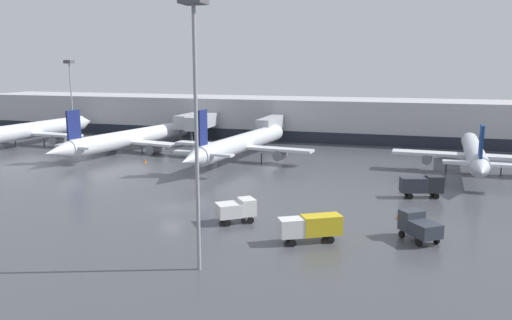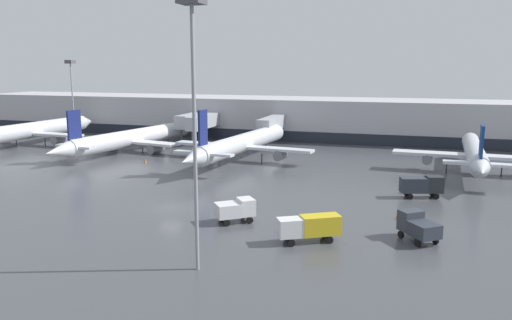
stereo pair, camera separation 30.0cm
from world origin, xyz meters
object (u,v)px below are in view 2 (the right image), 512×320
(parked_jet_0, at_px, (242,143))
(service_truck_2, at_px, (310,226))
(apron_light_mast_2, at_px, (193,61))
(traffic_cone_1, at_px, (145,161))
(parked_jet_3, at_px, (132,138))
(apron_light_mast_1, at_px, (71,76))
(parked_jet_2, at_px, (32,130))
(service_truck_0, at_px, (236,209))
(parked_jet_1, at_px, (475,153))
(service_truck_1, at_px, (422,185))
(traffic_cone_0, at_px, (397,216))
(service_truck_3, at_px, (418,226))

(parked_jet_0, xyz_separation_m, service_truck_2, (19.15, -36.83, -1.51))
(service_truck_2, height_order, apron_light_mast_2, apron_light_mast_2)
(traffic_cone_1, bearing_deg, apron_light_mast_2, -55.52)
(parked_jet_0, height_order, parked_jet_3, parked_jet_0)
(parked_jet_0, relative_size, apron_light_mast_1, 2.21)
(parked_jet_0, distance_m, parked_jet_3, 23.72)
(parked_jet_2, bearing_deg, service_truck_0, -117.91)
(parked_jet_1, xyz_separation_m, service_truck_0, (-26.73, -33.30, -1.81))
(parked_jet_3, bearing_deg, service_truck_2, -122.65)
(traffic_cone_1, height_order, apron_light_mast_2, apron_light_mast_2)
(parked_jet_3, bearing_deg, service_truck_1, -100.20)
(service_truck_1, height_order, service_truck_2, service_truck_1)
(service_truck_1, distance_m, traffic_cone_0, 10.56)
(service_truck_3, xyz_separation_m, traffic_cone_1, (-43.99, 26.82, -1.14))
(service_truck_0, distance_m, apron_light_mast_1, 79.57)
(apron_light_mast_2, bearing_deg, parked_jet_1, 60.96)
(service_truck_2, bearing_deg, apron_light_mast_2, 20.33)
(parked_jet_3, distance_m, apron_light_mast_1, 31.61)
(service_truck_1, xyz_separation_m, traffic_cone_0, (-2.60, -10.15, -1.32))
(service_truck_3, bearing_deg, apron_light_mast_1, 18.30)
(traffic_cone_1, xyz_separation_m, apron_light_mast_2, (26.92, -39.20, 16.28))
(traffic_cone_0, bearing_deg, service_truck_0, -159.46)
(parked_jet_0, bearing_deg, service_truck_3, -132.58)
(service_truck_0, bearing_deg, service_truck_1, 2.96)
(parked_jet_0, bearing_deg, parked_jet_3, 89.12)
(parked_jet_0, xyz_separation_m, service_truck_3, (28.80, -33.41, -1.61))
(parked_jet_1, bearing_deg, parked_jet_0, 93.45)
(parked_jet_0, bearing_deg, traffic_cone_0, -128.54)
(traffic_cone_0, relative_size, traffic_cone_1, 0.95)
(parked_jet_3, relative_size, service_truck_2, 6.72)
(service_truck_0, bearing_deg, service_truck_2, -61.09)
(service_truck_2, xyz_separation_m, traffic_cone_1, (-34.35, 30.25, -1.24))
(parked_jet_2, height_order, parked_jet_3, parked_jet_2)
(parked_jet_2, height_order, service_truck_0, parked_jet_2)
(service_truck_2, relative_size, service_truck_3, 1.32)
(service_truck_3, bearing_deg, apron_light_mast_2, 88.36)
(service_truck_3, distance_m, apron_light_mast_2, 25.96)
(parked_jet_3, xyz_separation_m, service_truck_1, (52.93, -19.96, -0.92))
(service_truck_1, height_order, service_truck_3, service_truck_1)
(apron_light_mast_1, bearing_deg, service_truck_3, -34.12)
(service_truck_0, bearing_deg, service_truck_3, -38.68)
(parked_jet_1, relative_size, service_truck_1, 6.06)
(parked_jet_2, bearing_deg, service_truck_3, -111.43)
(parked_jet_0, xyz_separation_m, parked_jet_2, (-47.44, 3.92, 0.01))
(traffic_cone_0, bearing_deg, service_truck_2, -127.92)
(parked_jet_2, xyz_separation_m, service_truck_0, (57.96, -37.02, -1.64))
(service_truck_2, distance_m, apron_light_mast_2, 19.02)
(parked_jet_0, relative_size, parked_jet_2, 1.05)
(parked_jet_1, relative_size, apron_light_mast_2, 1.53)
(parked_jet_1, distance_m, traffic_cone_1, 52.96)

